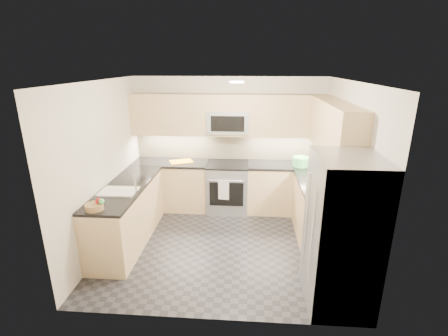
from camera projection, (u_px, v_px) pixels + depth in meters
The scene contains 35 objects.
floor at pixel (222, 243), 5.15m from camera, with size 3.60×3.20×0.00m, color black.
ceiling at pixel (222, 81), 4.37m from camera, with size 3.60×3.20×0.02m, color beige.
wall_back at pixel (229, 143), 6.28m from camera, with size 3.60×0.02×2.50m, color beige.
wall_front at pixel (210, 219), 3.24m from camera, with size 3.60×0.02×2.50m, color beige.
wall_left at pixel (103, 166), 4.89m from camera, with size 0.02×3.20×2.50m, color beige.
wall_right at pixel (348, 172), 4.63m from camera, with size 0.02×3.20×2.50m, color beige.
base_cab_back_left at pixel (172, 186), 6.32m from camera, with size 1.42×0.60×0.90m, color #D7B481.
base_cab_back_right at pixel (285, 189), 6.17m from camera, with size 1.42×0.60×0.90m, color #D7B481.
base_cab_right at pixel (319, 217), 5.05m from camera, with size 0.60×1.70×0.90m, color #D7B481.
base_cab_peninsula at pixel (128, 215), 5.12m from camera, with size 0.60×2.00×0.90m, color #D7B481.
countertop_back_left at pixel (171, 163), 6.17m from camera, with size 1.42×0.63×0.04m, color black.
countertop_back_right at pixel (286, 165), 6.02m from camera, with size 1.42×0.63×0.04m, color black.
countertop_right at pixel (322, 189), 4.90m from camera, with size 0.63×1.70×0.04m, color black.
countertop_peninsula at pixel (125, 187), 4.97m from camera, with size 0.63×2.00×0.04m, color black.
upper_cab_back at pixel (228, 115), 5.93m from camera, with size 3.60×0.35×0.75m, color #D7B481.
upper_cab_right at pixel (335, 128), 4.73m from camera, with size 0.35×1.95×0.75m, color #D7B481.
backsplash_back at pixel (229, 146), 6.29m from camera, with size 3.60×0.01×0.51m, color tan.
backsplash_right at pixel (339, 166), 5.08m from camera, with size 0.01×2.30×0.51m, color tan.
gas_range at pixel (228, 187), 6.22m from camera, with size 0.76×0.65×0.91m, color #93969A.
range_cooktop at pixel (228, 165), 6.07m from camera, with size 0.76×0.65×0.03m, color black.
oven_door_glass at pixel (226, 194), 5.91m from camera, with size 0.62×0.02×0.45m, color black.
oven_handle at pixel (226, 181), 5.80m from camera, with size 0.02×0.02×0.60m, color #B2B5BA.
microwave at pixel (228, 122), 5.95m from camera, with size 0.76×0.40×0.40m, color #A2A6AA.
microwave_door at pixel (228, 124), 5.75m from camera, with size 0.60×0.01×0.28m, color black.
refrigerator at pixel (341, 233), 3.68m from camera, with size 0.70×0.90×1.80m, color #96989D.
fridge_handle_left at pixel (312, 236), 3.52m from camera, with size 0.02×0.02×1.20m, color #B2B5BA.
fridge_handle_right at pixel (306, 220), 3.86m from camera, with size 0.02×0.02×1.20m, color #B2B5BA.
sink_basin at pixel (119, 196), 4.74m from camera, with size 0.52×0.38×0.16m, color white.
faucet at pixel (135, 184), 4.66m from camera, with size 0.03×0.03×0.28m, color silver.
utensil_bowl at pixel (301, 162), 5.88m from camera, with size 0.29×0.29×0.17m, color #52BF5E.
cutting_board at pixel (181, 162), 6.15m from camera, with size 0.42×0.30×0.01m, color orange.
fruit_basket at pixel (94, 207), 4.14m from camera, with size 0.23×0.23×0.08m, color #9C7A48.
fruit_apple at pixel (98, 201), 4.15m from camera, with size 0.08×0.08×0.08m, color #B11417.
fruit_pear at pixel (101, 201), 4.13m from camera, with size 0.07×0.07×0.07m, color #51BF5D.
dish_towel_check at pixel (224, 190), 5.84m from camera, with size 0.19×0.02×0.37m, color white.
Camera 1 is at (0.36, -4.51, 2.74)m, focal length 26.00 mm.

